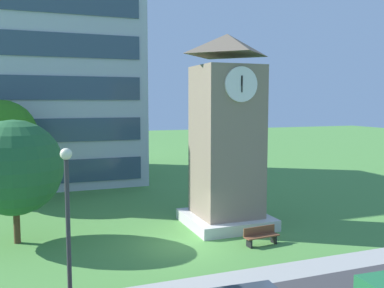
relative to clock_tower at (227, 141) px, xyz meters
The scene contains 8 objects.
ground_plane 6.40m from the clock_tower, 142.02° to the right, with size 160.00×160.00×0.00m, color #4C893D.
kerb_strip 9.06m from the clock_tower, 115.90° to the right, with size 120.00×1.60×0.01m, color #9E9E99.
office_building 22.39m from the clock_tower, 117.65° to the left, with size 17.82×14.22×19.20m.
clock_tower is the anchor object (origin of this frame).
park_bench 5.68m from the clock_tower, 87.66° to the right, with size 1.84×0.64×0.88m.
street_lamp 12.34m from the clock_tower, 138.48° to the right, with size 0.36×0.36×5.59m.
tree_near_tower 11.08m from the clock_tower, behind, with size 4.67×4.67×6.12m.
tree_streetside 15.50m from the clock_tower, 141.42° to the left, with size 4.70×4.70×7.11m.
Camera 1 is at (-6.72, -18.77, 6.99)m, focal length 39.75 mm.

